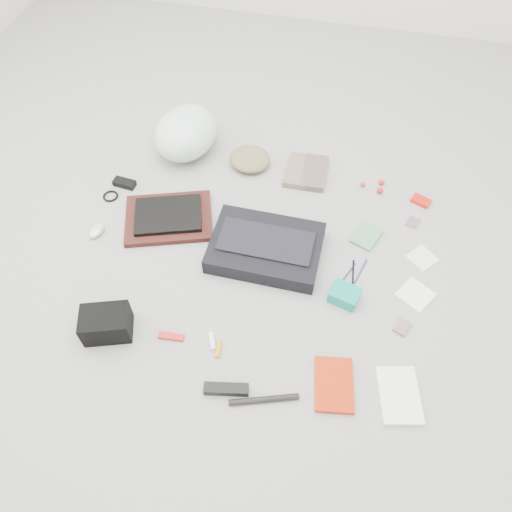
% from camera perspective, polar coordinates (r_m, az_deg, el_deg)
% --- Properties ---
extents(ground_plane, '(4.00, 4.00, 0.00)m').
position_cam_1_polar(ground_plane, '(2.11, 0.00, -0.81)').
color(ground_plane, gray).
extents(messenger_bag, '(0.46, 0.33, 0.08)m').
position_cam_1_polar(messenger_bag, '(2.11, 1.12, 0.95)').
color(messenger_bag, black).
rests_on(messenger_bag, ground_plane).
extents(bag_flap, '(0.39, 0.18, 0.01)m').
position_cam_1_polar(bag_flap, '(2.08, 1.14, 1.69)').
color(bag_flap, black).
rests_on(bag_flap, messenger_bag).
extents(laptop_sleeve, '(0.46, 0.40, 0.03)m').
position_cam_1_polar(laptop_sleeve, '(2.28, -9.94, 4.29)').
color(laptop_sleeve, '#381512').
rests_on(laptop_sleeve, ground_plane).
extents(laptop, '(0.35, 0.30, 0.02)m').
position_cam_1_polar(laptop, '(2.26, -10.02, 4.67)').
color(laptop, black).
rests_on(laptop, laptop_sleeve).
extents(bike_helmet, '(0.35, 0.41, 0.22)m').
position_cam_1_polar(bike_helmet, '(2.54, -8.02, 13.77)').
color(bike_helmet, white).
rests_on(bike_helmet, ground_plane).
extents(beanie, '(0.22, 0.21, 0.07)m').
position_cam_1_polar(beanie, '(2.48, -0.69, 11.02)').
color(beanie, olive).
rests_on(beanie, ground_plane).
extents(mitten_left, '(0.11, 0.22, 0.03)m').
position_cam_1_polar(mitten_left, '(2.46, 4.79, 9.67)').
color(mitten_left, '#7A6953').
rests_on(mitten_left, ground_plane).
extents(mitten_right, '(0.12, 0.23, 0.03)m').
position_cam_1_polar(mitten_right, '(2.46, 6.69, 9.43)').
color(mitten_right, '#62534C').
rests_on(mitten_right, ground_plane).
extents(power_brick, '(0.11, 0.06, 0.03)m').
position_cam_1_polar(power_brick, '(2.47, -14.80, 8.05)').
color(power_brick, black).
rests_on(power_brick, ground_plane).
extents(cable_coil, '(0.09, 0.09, 0.01)m').
position_cam_1_polar(cable_coil, '(2.45, -16.29, 6.59)').
color(cable_coil, black).
rests_on(cable_coil, ground_plane).
extents(mouse, '(0.07, 0.10, 0.03)m').
position_cam_1_polar(mouse, '(2.31, -17.78, 2.78)').
color(mouse, silver).
rests_on(mouse, ground_plane).
extents(camera_bag, '(0.21, 0.18, 0.12)m').
position_cam_1_polar(camera_bag, '(1.97, -16.74, -7.42)').
color(camera_bag, black).
rests_on(camera_bag, ground_plane).
extents(multitool, '(0.10, 0.03, 0.02)m').
position_cam_1_polar(multitool, '(1.95, -9.67, -9.06)').
color(multitool, red).
rests_on(multitool, ground_plane).
extents(toiletry_tube_white, '(0.05, 0.07, 0.02)m').
position_cam_1_polar(toiletry_tube_white, '(1.92, -5.05, -9.64)').
color(toiletry_tube_white, white).
rests_on(toiletry_tube_white, ground_plane).
extents(toiletry_tube_orange, '(0.02, 0.07, 0.02)m').
position_cam_1_polar(toiletry_tube_orange, '(1.90, -4.30, -10.60)').
color(toiletry_tube_orange, orange).
rests_on(toiletry_tube_orange, ground_plane).
extents(u_lock, '(0.16, 0.07, 0.03)m').
position_cam_1_polar(u_lock, '(1.83, -3.42, -14.95)').
color(u_lock, black).
rests_on(u_lock, ground_plane).
extents(bike_pump, '(0.24, 0.10, 0.02)m').
position_cam_1_polar(bike_pump, '(1.82, 0.90, -16.09)').
color(bike_pump, black).
rests_on(bike_pump, ground_plane).
extents(book_red, '(0.17, 0.22, 0.02)m').
position_cam_1_polar(book_red, '(1.86, 8.90, -14.32)').
color(book_red, red).
rests_on(book_red, ground_plane).
extents(book_white, '(0.18, 0.24, 0.02)m').
position_cam_1_polar(book_white, '(1.89, 16.03, -15.06)').
color(book_white, white).
rests_on(book_white, ground_plane).
extents(notepad, '(0.14, 0.16, 0.02)m').
position_cam_1_polar(notepad, '(2.24, 12.49, 2.23)').
color(notepad, '#518A5D').
rests_on(notepad, ground_plane).
extents(pen_blue, '(0.05, 0.11, 0.01)m').
position_cam_1_polar(pen_blue, '(2.11, 10.49, -1.93)').
color(pen_blue, navy).
rests_on(pen_blue, ground_plane).
extents(pen_black, '(0.02, 0.13, 0.01)m').
position_cam_1_polar(pen_black, '(2.12, 11.04, -1.88)').
color(pen_black, black).
rests_on(pen_black, ground_plane).
extents(pen_navy, '(0.04, 0.13, 0.01)m').
position_cam_1_polar(pen_navy, '(2.13, 11.89, -1.68)').
color(pen_navy, navy).
rests_on(pen_navy, ground_plane).
extents(accordion_wallet, '(0.13, 0.12, 0.06)m').
position_cam_1_polar(accordion_wallet, '(2.02, 10.06, -4.41)').
color(accordion_wallet, '#0A918A').
rests_on(accordion_wallet, ground_plane).
extents(card_deck, '(0.07, 0.08, 0.01)m').
position_cam_1_polar(card_deck, '(2.02, 16.34, -7.79)').
color(card_deck, gray).
rests_on(card_deck, ground_plane).
extents(napkin_top, '(0.15, 0.15, 0.01)m').
position_cam_1_polar(napkin_top, '(2.24, 18.48, -0.24)').
color(napkin_top, silver).
rests_on(napkin_top, ground_plane).
extents(napkin_bottom, '(0.17, 0.17, 0.01)m').
position_cam_1_polar(napkin_bottom, '(2.12, 17.76, -4.22)').
color(napkin_bottom, white).
rests_on(napkin_bottom, ground_plane).
extents(lollipop_a, '(0.03, 0.03, 0.02)m').
position_cam_1_polar(lollipop_a, '(2.44, 12.11, 7.99)').
color(lollipop_a, '#B0331F').
rests_on(lollipop_a, ground_plane).
extents(lollipop_b, '(0.04, 0.04, 0.03)m').
position_cam_1_polar(lollipop_b, '(2.43, 13.98, 7.28)').
color(lollipop_b, red).
rests_on(lollipop_b, ground_plane).
extents(lollipop_c, '(0.03, 0.03, 0.03)m').
position_cam_1_polar(lollipop_c, '(2.47, 14.16, 8.16)').
color(lollipop_c, red).
rests_on(lollipop_c, ground_plane).
extents(altoids_tin, '(0.10, 0.08, 0.02)m').
position_cam_1_polar(altoids_tin, '(2.45, 18.33, 6.01)').
color(altoids_tin, red).
rests_on(altoids_tin, ground_plane).
extents(stamp_sheet, '(0.07, 0.08, 0.00)m').
position_cam_1_polar(stamp_sheet, '(2.35, 17.48, 3.70)').
color(stamp_sheet, slate).
rests_on(stamp_sheet, ground_plane).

